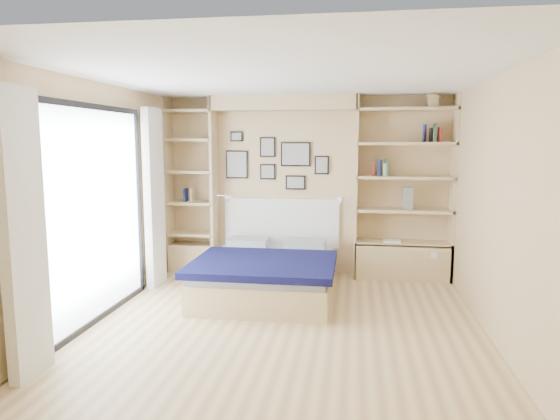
# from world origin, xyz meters

# --- Properties ---
(ground) EXTENTS (4.50, 4.50, 0.00)m
(ground) POSITION_xyz_m (0.00, 0.00, 0.00)
(ground) COLOR #DEC180
(ground) RESTS_ON ground
(room_shell) EXTENTS (4.50, 4.50, 4.50)m
(room_shell) POSITION_xyz_m (-0.39, 1.52, 1.08)
(room_shell) COLOR #D4B07B
(room_shell) RESTS_ON ground
(bed) EXTENTS (1.66, 2.14, 1.07)m
(bed) POSITION_xyz_m (-0.35, 1.13, 0.27)
(bed) COLOR tan
(bed) RESTS_ON ground
(photo_gallery) EXTENTS (1.48, 0.02, 0.82)m
(photo_gallery) POSITION_xyz_m (-0.45, 2.22, 1.60)
(photo_gallery) COLOR black
(photo_gallery) RESTS_ON ground
(reading_lamps) EXTENTS (1.92, 0.12, 0.15)m
(reading_lamps) POSITION_xyz_m (-0.30, 2.00, 1.10)
(reading_lamps) COLOR silver
(reading_lamps) RESTS_ON ground
(shelf_decor) EXTENTS (3.53, 0.23, 2.03)m
(shelf_decor) POSITION_xyz_m (1.22, 2.07, 1.71)
(shelf_decor) COLOR #A51E1E
(shelf_decor) RESTS_ON ground
(deck_chair) EXTENTS (0.74, 0.97, 0.87)m
(deck_chair) POSITION_xyz_m (-3.52, 0.79, 0.42)
(deck_chair) COLOR tan
(deck_chair) RESTS_ON ground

